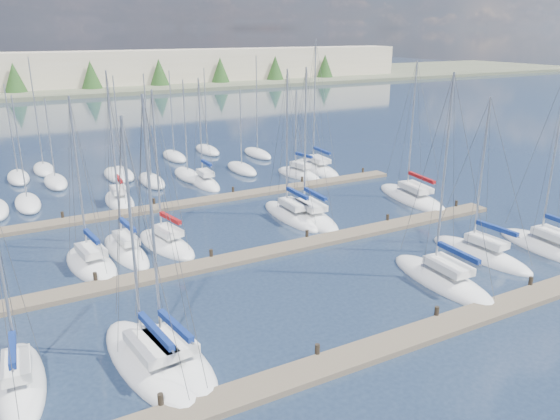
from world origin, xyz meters
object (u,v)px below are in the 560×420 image
sailboat_c (169,358)px  sailboat_g (548,247)px  sailboat_l (308,216)px  sailboat_b (149,362)px  sailboat_k (291,216)px  sailboat_q (299,174)px  sailboat_p (205,183)px  sailboat_h (91,264)px  sailboat_a (20,383)px  sailboat_i (126,251)px  sailboat_o (119,201)px  sailboat_r (316,168)px  sailboat_m (412,198)px  sailboat_f (480,254)px  sailboat_e (442,280)px  sailboat_j (166,244)px

sailboat_c → sailboat_g: sailboat_g is taller
sailboat_l → sailboat_b: 23.61m
sailboat_k → sailboat_q: bearing=57.7°
sailboat_p → sailboat_k: 13.96m
sailboat_h → sailboat_a: size_ratio=1.14×
sailboat_i → sailboat_g: bearing=-32.4°
sailboat_b → sailboat_i: 14.86m
sailboat_o → sailboat_a: bearing=-109.5°
sailboat_r → sailboat_g: 29.00m
sailboat_c → sailboat_b: bearing=162.8°
sailboat_m → sailboat_q: (-5.01, 12.99, 0.01)m
sailboat_b → sailboat_h: size_ratio=1.04×
sailboat_f → sailboat_q: bearing=85.0°
sailboat_c → sailboat_o: size_ratio=1.06×
sailboat_r → sailboat_i: 29.54m
sailboat_h → sailboat_k: (17.31, 2.24, 0.01)m
sailboat_p → sailboat_e: bearing=-79.3°
sailboat_h → sailboat_a: sailboat_h is taller
sailboat_h → sailboat_i: 2.92m
sailboat_j → sailboat_q: (19.51, 13.11, -0.01)m
sailboat_j → sailboat_b: size_ratio=0.96×
sailboat_j → sailboat_l: bearing=-9.5°
sailboat_j → sailboat_k: 11.65m
sailboat_l → sailboat_p: 15.12m
sailboat_f → sailboat_j: bearing=141.6°
sailboat_c → sailboat_i: sailboat_c is taller
sailboat_a → sailboat_k: (22.81, 14.55, 0.01)m
sailboat_j → sailboat_k: size_ratio=0.93×
sailboat_c → sailboat_p: size_ratio=1.17×
sailboat_c → sailboat_a: 6.77m
sailboat_g → sailboat_f: bearing=167.9°
sailboat_r → sailboat_o: (-23.24, -1.65, 0.01)m
sailboat_e → sailboat_k: 16.05m
sailboat_g → sailboat_b: bearing=-176.6°
sailboat_h → sailboat_o: size_ratio=0.96×
sailboat_b → sailboat_p: (14.47, 29.46, 0.02)m
sailboat_q → sailboat_f: bearing=-99.9°
sailboat_m → sailboat_q: bearing=118.5°
sailboat_h → sailboat_o: 14.86m
sailboat_o → sailboat_g: sailboat_g is taller
sailboat_o → sailboat_a: size_ratio=1.19×
sailboat_c → sailboat_q: size_ratio=1.36×
sailboat_c → sailboat_b: 0.95m
sailboat_e → sailboat_q: bearing=80.6°
sailboat_l → sailboat_q: sailboat_l is taller
sailboat_o → sailboat_g: 37.23m
sailboat_q → sailboat_c: bearing=-140.4°
sailboat_r → sailboat_g: bearing=-81.4°
sailboat_l → sailboat_m: bearing=2.1°
sailboat_c → sailboat_m: size_ratio=1.00×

